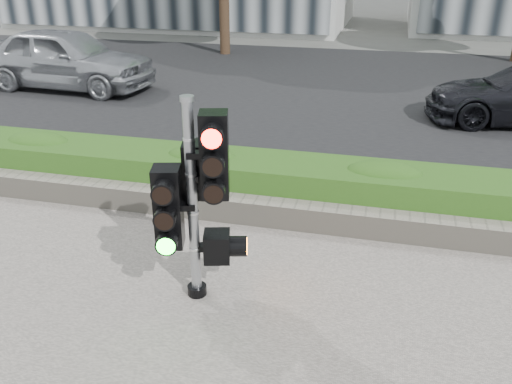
{
  "coord_description": "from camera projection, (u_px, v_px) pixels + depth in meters",
  "views": [
    {
      "loc": [
        1.46,
        -4.68,
        3.56
      ],
      "look_at": [
        0.14,
        0.6,
        1.09
      ],
      "focal_mm": 38.0,
      "sensor_mm": 36.0,
      "label": 1
    }
  ],
  "objects": [
    {
      "name": "ground",
      "position": [
        231.0,
        303.0,
        5.92
      ],
      "size": [
        120.0,
        120.0,
        0.0
      ],
      "primitive_type": "plane",
      "color": "#51514C",
      "rests_on": "ground"
    },
    {
      "name": "car_silver",
      "position": [
        66.0,
        58.0,
        14.52
      ],
      "size": [
        4.91,
        2.26,
        1.63
      ],
      "primitive_type": "imported",
      "rotation": [
        0.0,
        0.0,
        1.5
      ],
      "color": "#A9ACB1",
      "rests_on": "road"
    },
    {
      "name": "stone_wall",
      "position": [
        269.0,
        212.0,
        7.52
      ],
      "size": [
        12.0,
        0.32,
        0.34
      ],
      "primitive_type": "cube",
      "color": "gray",
      "rests_on": "sidewalk"
    },
    {
      "name": "hedge",
      "position": [
        279.0,
        183.0,
        8.02
      ],
      "size": [
        12.0,
        1.0,
        0.68
      ],
      "primitive_type": "cube",
      "color": "#4B8A2A",
      "rests_on": "sidewalk"
    },
    {
      "name": "curb",
      "position": [
        286.0,
        186.0,
        8.68
      ],
      "size": [
        60.0,
        0.25,
        0.12
      ],
      "primitive_type": "cube",
      "color": "gray",
      "rests_on": "ground"
    },
    {
      "name": "road",
      "position": [
        335.0,
        90.0,
        14.75
      ],
      "size": [
        60.0,
        13.0,
        0.02
      ],
      "primitive_type": "cube",
      "color": "black",
      "rests_on": "ground"
    },
    {
      "name": "traffic_signal",
      "position": [
        195.0,
        191.0,
        5.55
      ],
      "size": [
        0.82,
        0.68,
        2.25
      ],
      "rotation": [
        0.0,
        0.0,
        0.26
      ],
      "color": "black",
      "rests_on": "sidewalk"
    }
  ]
}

